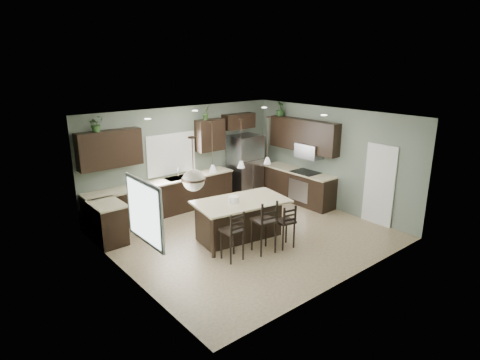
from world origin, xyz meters
The scene contains 33 objects.
ground centered at (0.00, 0.00, 0.00)m, with size 6.00×6.00×0.00m, color #9E8466.
pantry_door centered at (2.98, -1.55, 1.02)m, with size 0.04×0.82×2.04m, color white.
window_back centered at (-0.40, 2.73, 1.55)m, with size 1.35×0.02×1.00m, color white.
window_left centered at (-2.98, -0.80, 1.55)m, with size 0.02×1.10×1.00m, color white.
left_return_cabs centered at (-2.70, 1.70, 0.45)m, with size 0.60×0.90×0.90m, color black.
left_return_countertop centered at (-2.68, 1.70, 0.92)m, with size 0.66×0.96×0.04m, color beige.
back_lower_cabs centered at (-0.85, 2.45, 0.45)m, with size 4.20×0.60×0.90m, color black.
back_countertop centered at (-0.85, 2.43, 0.92)m, with size 4.20×0.66×0.04m, color beige.
sink_inset centered at (-0.40, 2.43, 0.94)m, with size 0.70×0.45×0.01m, color gray.
faucet centered at (-0.40, 2.40, 1.08)m, with size 0.02×0.02×0.28m, color silver.
back_upper_left centered at (-2.15, 2.58, 1.95)m, with size 1.55×0.34×0.90m, color black.
back_upper_right centered at (0.80, 2.58, 1.95)m, with size 0.85×0.34×0.90m, color black.
fridge_header centered at (1.85, 2.58, 2.25)m, with size 1.05×0.34×0.45m, color black.
right_lower_cabs centered at (2.70, 0.87, 0.45)m, with size 0.60×2.35×0.90m, color black.
right_countertop centered at (2.68, 0.87, 0.92)m, with size 0.66×2.35×0.04m, color beige.
cooktop centered at (2.68, 0.60, 0.94)m, with size 0.58×0.75×0.02m, color black.
wall_oven_front centered at (2.40, 0.60, 0.45)m, with size 0.01×0.72×0.60m, color gray.
right_upper_cabs centered at (2.83, 0.87, 1.95)m, with size 0.34×2.35×0.90m, color black.
microwave centered at (2.78, 0.60, 1.55)m, with size 0.40×0.75×0.40m, color gray.
refrigerator centered at (1.90, 2.33, 0.93)m, with size 0.90×0.74×1.85m, color gray.
kitchen_island centered at (-0.24, -0.05, 0.46)m, with size 2.10×1.19×0.92m, color black.
serving_dish centered at (-0.44, -0.02, 0.99)m, with size 0.24×0.24×0.14m, color silver.
bar_stool_left centered at (-1.05, -0.74, 0.54)m, with size 0.40×0.40×1.08m, color black.
bar_stool_center centered at (-0.31, -0.89, 0.60)m, with size 0.45×0.45×1.20m, color black.
bar_stool_right centered at (0.21, -1.01, 0.50)m, with size 0.37×0.37×1.00m, color black.
pendant_left centered at (-0.93, 0.06, 2.25)m, with size 0.17×0.17×1.10m, color silver, non-canonical shape.
pendant_center centered at (-0.24, -0.05, 2.25)m, with size 0.17×0.17×1.10m, color silver, non-canonical shape.
pendant_right centered at (0.45, -0.17, 2.25)m, with size 0.17×0.17×1.10m, color white, non-canonical shape.
chandelier centered at (-2.22, -1.17, 2.33)m, with size 0.42×0.42×0.94m, color beige, non-canonical shape.
plant_back_left centered at (-2.43, 2.55, 2.59)m, with size 0.34×0.29×0.37m, color #2E5425.
plant_back_right centered at (0.65, 2.55, 2.59)m, with size 0.21×0.17×0.39m, color #355525.
plant_right_wall centered at (2.80, 1.79, 2.61)m, with size 0.24×0.24×0.42m, color #254A20.
room_shell centered at (0.00, 0.00, 1.70)m, with size 6.00×6.00×6.00m.
Camera 1 is at (-5.74, -6.65, 3.98)m, focal length 30.00 mm.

